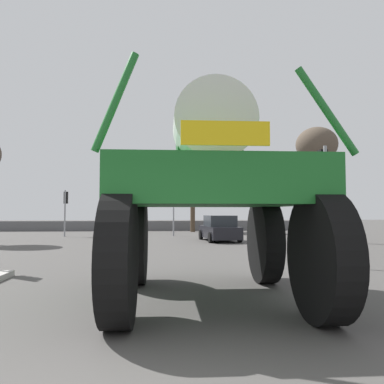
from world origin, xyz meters
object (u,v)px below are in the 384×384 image
(oversize_sprayer, at_px, (210,195))
(bare_tree_far_center, at_px, (193,166))
(sedan_ahead, at_px, (219,229))
(bare_tree_right, at_px, (317,147))
(traffic_signal_far_right, at_px, (66,203))
(traffic_signal_near_right, at_px, (324,179))
(traffic_signal_far_left, at_px, (173,203))

(oversize_sprayer, relative_size, bare_tree_far_center, 0.73)
(oversize_sprayer, height_order, sedan_ahead, oversize_sprayer)
(bare_tree_right, bearing_deg, traffic_signal_far_right, 158.85)
(traffic_signal_near_right, relative_size, bare_tree_right, 0.58)
(oversize_sprayer, xyz_separation_m, traffic_signal_far_right, (-7.77, 20.15, 0.30))
(oversize_sprayer, bearing_deg, traffic_signal_far_right, 21.64)
(traffic_signal_near_right, bearing_deg, sedan_ahead, 99.55)
(sedan_ahead, distance_m, bare_tree_far_center, 11.76)
(traffic_signal_far_right, relative_size, bare_tree_far_center, 0.43)
(oversize_sprayer, distance_m, sedan_ahead, 15.37)
(sedan_ahead, xyz_separation_m, bare_tree_far_center, (-0.75, 10.61, 5.02))
(traffic_signal_far_right, bearing_deg, sedan_ahead, -26.25)
(traffic_signal_far_left, bearing_deg, bare_tree_far_center, 71.67)
(sedan_ahead, distance_m, traffic_signal_near_right, 11.05)
(traffic_signal_near_right, bearing_deg, traffic_signal_far_left, 105.58)
(sedan_ahead, height_order, traffic_signal_far_left, traffic_signal_far_left)
(bare_tree_far_center, bearing_deg, bare_tree_right, -61.45)
(traffic_signal_far_left, height_order, bare_tree_right, bare_tree_right)
(traffic_signal_near_right, height_order, traffic_signal_far_right, traffic_signal_near_right)
(traffic_signal_near_right, distance_m, bare_tree_far_center, 21.65)
(traffic_signal_far_left, xyz_separation_m, bare_tree_right, (8.20, -6.13, 3.17))
(bare_tree_right, xyz_separation_m, bare_tree_far_center, (-6.36, 11.69, 0.20))
(sedan_ahead, bearing_deg, bare_tree_far_center, -1.51)
(traffic_signal_near_right, bearing_deg, oversize_sprayer, -134.10)
(bare_tree_far_center, bearing_deg, traffic_signal_far_left, -108.33)
(oversize_sprayer, xyz_separation_m, sedan_ahead, (2.47, 15.11, -1.35))
(sedan_ahead, relative_size, traffic_signal_near_right, 1.10)
(oversize_sprayer, xyz_separation_m, bare_tree_right, (8.08, 14.02, 3.46))
(bare_tree_right, relative_size, bare_tree_far_center, 0.88)
(traffic_signal_far_right, bearing_deg, oversize_sprayer, -68.93)
(sedan_ahead, relative_size, bare_tree_right, 0.63)
(bare_tree_right, distance_m, bare_tree_far_center, 13.31)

